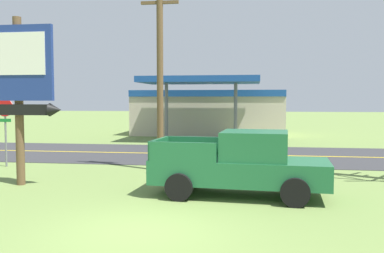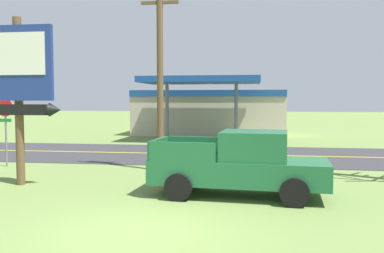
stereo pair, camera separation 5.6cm
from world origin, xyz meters
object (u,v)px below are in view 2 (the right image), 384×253
motel_sign (18,77)px  gas_station (210,111)px  utility_pole (160,65)px  pickup_green_parked_on_lawn (241,164)px  stop_sign (5,120)px

motel_sign → gas_station: size_ratio=0.47×
utility_pole → gas_station: (0.14, 17.78, -2.34)m
utility_pole → gas_station: bearing=89.5°
motel_sign → pickup_green_parked_on_lawn: bearing=-3.8°
gas_station → pickup_green_parked_on_lawn: size_ratio=2.25×
utility_pole → gas_station: utility_pole is taller
stop_sign → gas_station: (6.96, 17.76, -0.08)m
stop_sign → pickup_green_parked_on_lawn: bearing=-22.1°
motel_sign → stop_sign: bearing=127.5°
stop_sign → pickup_green_parked_on_lawn: 11.06m
motel_sign → stop_sign: motel_sign is taller
pickup_green_parked_on_lawn → utility_pole: bearing=129.5°
stop_sign → pickup_green_parked_on_lawn: stop_sign is taller
gas_station → pickup_green_parked_on_lawn: (3.25, -21.89, -0.98)m
motel_sign → stop_sign: 4.87m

